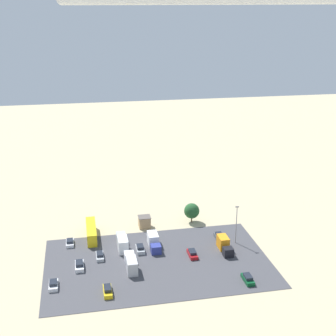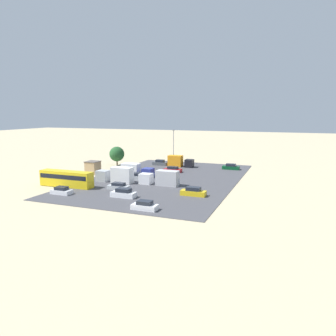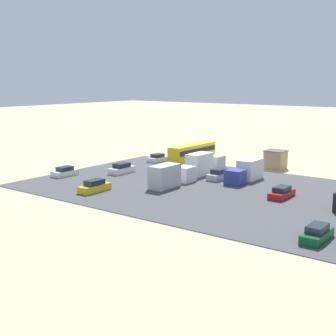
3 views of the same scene
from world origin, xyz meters
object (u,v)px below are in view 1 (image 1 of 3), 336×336
object	(u,v)px
parked_car_4	(108,291)
parked_truck_0	(224,245)
shed_building	(144,222)
parked_truck_2	(131,263)
parked_car_0	(248,279)
parked_car_8	(53,285)
parked_truck_3	(122,243)
parked_truck_1	(154,242)
parked_car_1	(192,254)
parked_car_6	(79,265)
parked_car_3	(100,256)
bus	(91,231)
parked_car_7	(70,243)
parked_car_5	(219,237)
parked_car_2	(140,249)

from	to	relation	value
parked_car_4	parked_truck_0	xyz separation A→B (m)	(-30.29, -13.38, 0.78)
shed_building	parked_truck_2	xyz separation A→B (m)	(6.35, 21.54, -0.05)
parked_car_0	parked_car_8	bearing A→B (deg)	171.96
parked_truck_2	parked_truck_3	size ratio (longest dim) A/B	1.01
parked_car_0	parked_truck_3	distance (m)	33.20
parked_car_8	parked_truck_1	bearing A→B (deg)	29.63
parked_car_1	parked_truck_0	world-z (taller)	parked_truck_0
parked_car_1	parked_car_6	size ratio (longest dim) A/B	1.00
parked_car_3	bus	bearing A→B (deg)	-82.41
parked_car_7	parked_car_3	bearing A→B (deg)	130.73
parked_car_3	parked_car_5	xyz separation A→B (m)	(-31.62, -4.02, 0.08)
parked_truck_2	parked_car_6	bearing A→B (deg)	167.51
parked_car_0	parked_car_1	size ratio (longest dim) A/B	0.99
bus	parked_truck_2	world-z (taller)	bus
parked_car_0	parked_car_4	bearing A→B (deg)	177.54
parked_truck_3	parked_truck_0	bearing A→B (deg)	-13.50
parked_car_2	parked_car_4	bearing A→B (deg)	-118.90
parked_car_3	parked_car_7	size ratio (longest dim) A/B	1.11
shed_building	parked_truck_1	bearing A→B (deg)	92.97
parked_car_1	parked_car_8	bearing A→B (deg)	-167.27
shed_building	parked_car_5	xyz separation A→B (m)	(-18.35, 11.01, -0.86)
parked_car_2	parked_car_5	world-z (taller)	parked_car_2
parked_car_5	parked_car_8	world-z (taller)	parked_car_5
bus	parked_car_4	xyz separation A→B (m)	(-2.31, 27.15, -1.09)
parked_car_1	parked_car_0	bearing A→B (deg)	-55.18
bus	parked_car_7	distance (m)	6.61
bus	parked_car_4	size ratio (longest dim) A/B	2.52
parked_car_6	parked_car_8	size ratio (longest dim) A/B	1.11
parked_car_3	parked_car_4	size ratio (longest dim) A/B	0.94
parked_car_0	bus	bearing A→B (deg)	139.53
parked_car_3	parked_car_7	world-z (taller)	parked_car_7
parked_car_4	parked_truck_1	world-z (taller)	parked_truck_1
parked_car_1	shed_building	bearing A→B (deg)	116.50
parked_car_2	parked_truck_0	world-z (taller)	parked_truck_0
parked_car_2	parked_car_4	size ratio (longest dim) A/B	0.90
parked_truck_0	parked_car_5	bearing A→B (deg)	-95.22
parked_car_6	parked_truck_2	bearing A→B (deg)	-12.49
parked_car_1	parked_car_7	world-z (taller)	parked_car_1
parked_car_0	parked_truck_2	world-z (taller)	parked_truck_2
bus	parked_truck_2	bearing A→B (deg)	115.05
parked_car_3	parked_truck_2	size ratio (longest dim) A/B	0.51
parked_car_2	parked_car_6	bearing A→B (deg)	-160.64
parked_car_6	parked_truck_0	distance (m)	36.07
shed_building	parked_car_2	size ratio (longest dim) A/B	0.79
parked_car_5	parked_truck_3	size ratio (longest dim) A/B	0.50
bus	parked_car_0	xyz separation A→B (m)	(-33.39, 28.49, -1.13)
parked_car_5	parked_car_7	xyz separation A→B (m)	(38.81, -4.34, -0.08)
parked_car_5	parked_truck_1	distance (m)	17.77
parked_car_1	parked_car_3	world-z (taller)	parked_car_1
parked_car_6	parked_truck_1	bearing A→B (deg)	20.33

